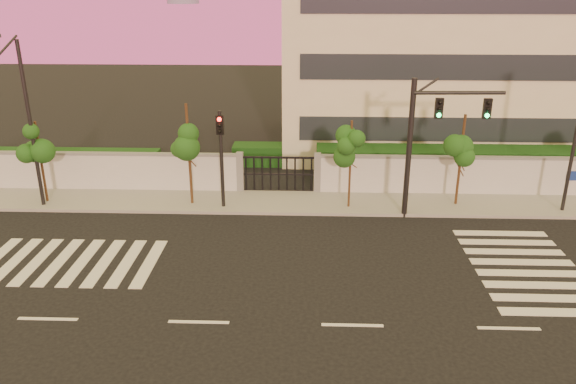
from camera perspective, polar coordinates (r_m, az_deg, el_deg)
ground at (r=18.74m, az=6.56°, el=-13.31°), size 120.00×120.00×0.00m
sidewalk at (r=28.02m, az=5.03°, el=-1.13°), size 60.00×3.00×0.15m
perimeter_wall at (r=29.09m, az=5.16°, el=1.78°), size 60.00×0.36×2.20m
hedge_row at (r=31.84m, az=6.82°, el=2.92°), size 41.00×4.25×1.80m
institutional_building at (r=39.17m, az=18.14°, el=13.38°), size 24.40×12.40×12.25m
road_markings at (r=21.89m, az=1.68°, el=-7.78°), size 57.00×7.62×0.02m
street_tree_b at (r=29.62m, az=-23.98°, el=4.50°), size 1.51×1.20×4.20m
street_tree_c at (r=27.07m, az=-10.10°, el=6.06°), size 1.61×1.28×5.11m
street_tree_d at (r=26.51m, az=6.45°, el=4.79°), size 1.32×1.05×4.41m
street_tree_e at (r=27.90m, az=17.36°, el=5.09°), size 1.55×1.23×4.62m
traffic_signal_main at (r=25.97m, az=14.13°, el=5.93°), size 4.11×0.43×6.50m
traffic_signal_secondary at (r=26.58m, az=-6.83°, el=4.45°), size 0.38×0.35×4.86m
streetlight_west at (r=28.73m, az=-24.95°, el=6.89°), size 0.50×2.02×8.40m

